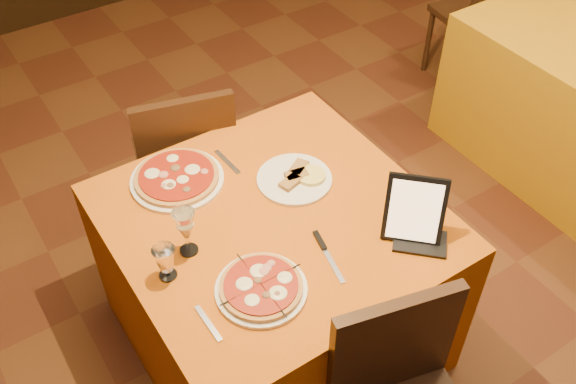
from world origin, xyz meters
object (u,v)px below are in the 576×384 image
main_table (275,281)px  chair_side_far (476,14)px  chair_main_far (184,158)px  wine_glass (186,232)px  pizza_far (177,178)px  water_glass (166,263)px  tablet (415,210)px  pizza_near (261,288)px

main_table → chair_side_far: 2.32m
main_table → chair_main_far: size_ratio=1.21×
chair_main_far → wine_glass: bearing=81.6°
chair_main_far → main_table: bearing=104.7°
chair_side_far → pizza_far: chair_side_far is taller
chair_side_far → water_glass: bearing=31.3°
tablet → pizza_near: bearing=-143.0°
pizza_far → tablet: size_ratio=1.44×
water_glass → tablet: (0.78, -0.29, 0.06)m
wine_glass → water_glass: 0.12m
chair_main_far → pizza_near: chair_main_far is taller
pizza_near → pizza_far: 0.61m
main_table → pizza_near: 0.51m
main_table → chair_side_far: (2.09, 1.00, 0.08)m
wine_glass → water_glass: (-0.11, -0.06, -0.03)m
pizza_near → pizza_far: size_ratio=0.84×
pizza_near → wine_glass: bearing=112.6°
tablet → wine_glass: bearing=-162.9°
chair_side_far → pizza_near: bearing=37.6°
main_table → wine_glass: size_ratio=5.79×
chair_main_far → pizza_near: bearing=93.3°
main_table → wine_glass: (-0.32, 0.02, 0.47)m
main_table → pizza_far: (-0.20, 0.35, 0.39)m
pizza_far → tablet: bearing=-50.9°
chair_main_far → tablet: size_ratio=3.73×
chair_side_far → wine_glass: bearing=31.0°
chair_side_far → pizza_near: chair_side_far is taller
chair_main_far → chair_side_far: size_ratio=1.00×
pizza_far → water_glass: bearing=-120.0°
pizza_near → water_glass: water_glass is taller
chair_side_far → pizza_near: (-2.30, -1.25, 0.31)m
pizza_far → tablet: (0.56, -0.68, 0.10)m
water_glass → chair_main_far: bearing=62.2°
pizza_near → chair_main_far: bearing=78.6°
main_table → chair_main_far: (0.00, 0.78, 0.08)m
main_table → water_glass: 0.62m
chair_main_far → pizza_far: 0.57m
chair_main_far → water_glass: bearing=76.9°
tablet → chair_side_far: bearing=82.0°
main_table → chair_main_far: chair_main_far is taller
chair_side_far → tablet: tablet is taller
main_table → chair_side_far: chair_side_far is taller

